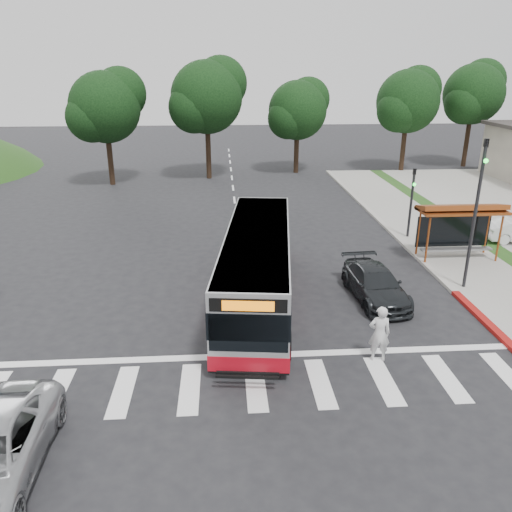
{
  "coord_description": "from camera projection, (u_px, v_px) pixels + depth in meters",
  "views": [
    {
      "loc": [
        -0.87,
        -17.83,
        9.09
      ],
      "look_at": [
        0.49,
        1.99,
        1.6
      ],
      "focal_mm": 35.0,
      "sensor_mm": 36.0,
      "label": 1
    }
  ],
  "objects": [
    {
      "name": "curb_east",
      "position": [
        400.0,
        240.0,
        27.93
      ],
      "size": [
        0.3,
        40.0,
        0.15
      ],
      "primitive_type": "cube",
      "color": "#9E9991",
      "rests_on": "ground"
    },
    {
      "name": "traffic_signal_ne_short",
      "position": [
        412.0,
        196.0,
        27.58
      ],
      "size": [
        0.18,
        0.37,
        4.0
      ],
      "color": "black",
      "rests_on": "ground"
    },
    {
      "name": "sidewalk_east",
      "position": [
        435.0,
        239.0,
        28.06
      ],
      "size": [
        4.0,
        40.0,
        0.12
      ],
      "primitive_type": "cube",
      "color": "gray",
      "rests_on": "ground"
    },
    {
      "name": "tree_ne_a",
      "position": [
        409.0,
        100.0,
        44.88
      ],
      "size": [
        6.16,
        5.74,
        9.3
      ],
      "color": "black",
      "rests_on": "parking_lot"
    },
    {
      "name": "ground",
      "position": [
        247.0,
        311.0,
        19.91
      ],
      "size": [
        140.0,
        140.0,
        0.0
      ],
      "primitive_type": "plane",
      "color": "black",
      "rests_on": "ground"
    },
    {
      "name": "tree_ne_b",
      "position": [
        474.0,
        93.0,
        47.01
      ],
      "size": [
        6.16,
        5.74,
        10.02
      ],
      "color": "black",
      "rests_on": "ground"
    },
    {
      "name": "bus_shelter",
      "position": [
        460.0,
        214.0,
        24.54
      ],
      "size": [
        4.2,
        1.6,
        2.86
      ],
      "color": "brown",
      "rests_on": "sidewalk_east"
    },
    {
      "name": "curb_east_red",
      "position": [
        491.0,
        326.0,
        18.59
      ],
      "size": [
        0.32,
        6.0,
        0.15
      ],
      "primitive_type": "cube",
      "color": "maroon",
      "rests_on": "ground"
    },
    {
      "name": "traffic_signal_ne_tall",
      "position": [
        477.0,
        203.0,
        20.55
      ],
      "size": [
        0.18,
        0.37,
        6.5
      ],
      "color": "black",
      "rests_on": "ground"
    },
    {
      "name": "tree_north_b",
      "position": [
        298.0,
        109.0,
        44.49
      ],
      "size": [
        5.72,
        5.33,
        8.43
      ],
      "color": "black",
      "rests_on": "ground"
    },
    {
      "name": "pedestrian",
      "position": [
        379.0,
        334.0,
        16.26
      ],
      "size": [
        0.74,
        0.52,
        1.96
      ],
      "primitive_type": "imported",
      "rotation": [
        0.0,
        0.0,
        3.07
      ],
      "color": "silver",
      "rests_on": "ground"
    },
    {
      "name": "crosswalk_ladder",
      "position": [
        256.0,
        385.0,
        15.24
      ],
      "size": [
        18.0,
        2.6,
        0.01
      ],
      "primitive_type": "cube",
      "color": "silver",
      "rests_on": "ground"
    },
    {
      "name": "tree_north_c",
      "position": [
        106.0,
        106.0,
        39.51
      ],
      "size": [
        6.16,
        5.74,
        9.3
      ],
      "color": "black",
      "rests_on": "ground"
    },
    {
      "name": "dark_sedan",
      "position": [
        375.0,
        284.0,
        20.78
      ],
      "size": [
        2.2,
        4.72,
        1.34
      ],
      "primitive_type": "imported",
      "rotation": [
        0.0,
        0.0,
        0.07
      ],
      "color": "black",
      "rests_on": "ground"
    },
    {
      "name": "transit_bus",
      "position": [
        258.0,
        267.0,
        20.31
      ],
      "size": [
        3.85,
        11.75,
        2.98
      ],
      "primitive_type": null,
      "rotation": [
        0.0,
        0.0,
        -0.12
      ],
      "color": "#A8AAAD",
      "rests_on": "ground"
    },
    {
      "name": "tree_north_a",
      "position": [
        208.0,
        96.0,
        41.68
      ],
      "size": [
        6.6,
        6.15,
        10.17
      ],
      "color": "black",
      "rests_on": "ground"
    }
  ]
}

